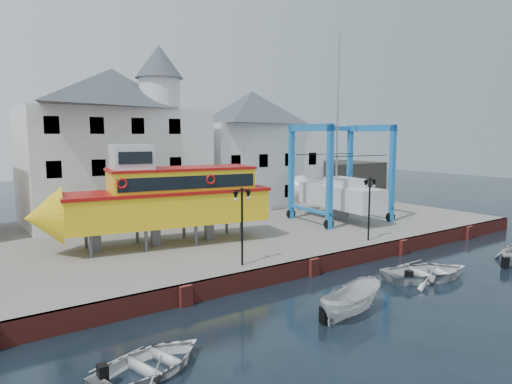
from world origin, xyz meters
TOP-DOWN VIEW (x-y plane):
  - ground at (0.00, 0.00)m, footprint 140.00×140.00m
  - hardstanding at (0.00, 11.00)m, footprint 44.00×22.00m
  - quay_wall at (-0.00, 0.10)m, footprint 44.00×0.47m
  - building_white_main at (-4.87, 18.39)m, footprint 14.00×8.30m
  - building_white_right at (9.00, 19.00)m, footprint 12.00×8.00m
  - shed_dark at (19.00, 17.00)m, footprint 8.00×7.00m
  - lamp_post_left at (-4.00, 1.20)m, footprint 1.12×0.32m
  - lamp_post_right at (6.00, 1.20)m, footprint 1.12×0.32m
  - tour_boat at (-6.00, 7.98)m, footprint 14.96×5.67m
  - travel_lift at (9.89, 8.42)m, footprint 7.53×10.10m
  - motorboat_a at (-2.53, -5.26)m, footprint 4.12×2.13m
  - motorboat_b at (4.76, -4.09)m, footprint 6.07×5.15m
  - motorboat_d at (-11.64, -4.78)m, footprint 4.83×3.97m

SIDE VIEW (x-z plane):
  - ground at x=0.00m, z-range 0.00..0.00m
  - motorboat_a at x=-2.53m, z-range -0.76..0.76m
  - motorboat_b at x=4.76m, z-range -0.53..0.53m
  - motorboat_d at x=-11.64m, z-range -0.44..0.44m
  - hardstanding at x=0.00m, z-range 0.00..1.00m
  - quay_wall at x=0.00m, z-range 0.00..1.00m
  - shed_dark at x=19.00m, z-range 1.00..5.00m
  - travel_lift at x=9.89m, z-range -3.98..10.95m
  - tour_boat at x=-6.00m, z-range 0.82..7.18m
  - lamp_post_left at x=-4.00m, z-range 2.07..6.27m
  - lamp_post_right at x=6.00m, z-range 2.07..6.27m
  - building_white_right at x=9.00m, z-range 1.00..12.20m
  - building_white_main at x=-4.87m, z-range 0.34..14.34m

